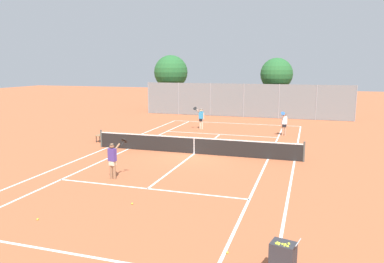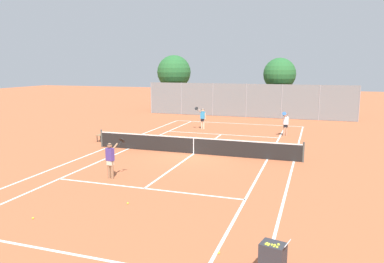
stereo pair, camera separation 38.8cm
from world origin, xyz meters
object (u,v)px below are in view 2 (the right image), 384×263
at_px(tennis_net, 194,145).
at_px(tree_behind_right, 279,75).
at_px(loose_tennis_ball_1, 218,143).
at_px(courtside_bench, 104,134).
at_px(player_far_right, 286,123).
at_px(loose_tennis_ball_0, 219,253).
at_px(loose_tennis_ball_3, 33,218).
at_px(ball_cart, 273,256).
at_px(player_near_side, 110,158).
at_px(player_far_left, 203,117).
at_px(tree_behind_left, 174,73).
at_px(loose_tennis_ball_4, 128,203).
at_px(loose_tennis_ball_2, 128,141).

xyz_separation_m(tennis_net, tree_behind_right, (2.75, 18.63, 3.50)).
distance_m(loose_tennis_ball_1, courtside_bench, 7.62).
xyz_separation_m(player_far_right, loose_tennis_ball_0, (-0.24, -17.96, -0.89)).
relative_size(player_far_right, loose_tennis_ball_1, 26.88).
distance_m(loose_tennis_ball_3, courtside_bench, 13.08).
bearing_deg(ball_cart, tree_behind_right, 95.58).
bearing_deg(player_near_side, loose_tennis_ball_3, -91.28).
distance_m(loose_tennis_ball_0, tree_behind_right, 29.58).
xyz_separation_m(player_far_left, tree_behind_left, (-6.76, 11.33, 3.21)).
xyz_separation_m(loose_tennis_ball_1, loose_tennis_ball_3, (-2.70, -13.42, 0.00)).
distance_m(player_near_side, loose_tennis_ball_1, 9.12).
distance_m(tennis_net, courtside_bench, 7.14).
xyz_separation_m(loose_tennis_ball_0, loose_tennis_ball_4, (-4.02, 2.47, 0.00)).
bearing_deg(player_far_left, player_near_side, -90.05).
bearing_deg(tree_behind_right, tree_behind_left, 175.28).
relative_size(loose_tennis_ball_3, tree_behind_left, 0.01).
relative_size(player_far_left, tree_behind_right, 0.31).
bearing_deg(player_near_side, courtside_bench, 123.48).
distance_m(loose_tennis_ball_2, loose_tennis_ball_4, 11.37).
bearing_deg(loose_tennis_ball_2, loose_tennis_ball_1, 11.96).
bearing_deg(loose_tennis_ball_2, loose_tennis_ball_4, -61.97).
xyz_separation_m(player_far_left, loose_tennis_ball_2, (-3.17, -6.39, -0.89)).
bearing_deg(tennis_net, loose_tennis_ball_1, 78.97).
bearing_deg(tree_behind_left, loose_tennis_ball_1, -60.50).
bearing_deg(loose_tennis_ball_2, tree_behind_left, 101.45).
xyz_separation_m(player_far_left, courtside_bench, (-4.93, -6.44, -0.52)).
bearing_deg(player_far_left, loose_tennis_ball_2, -116.38).
relative_size(tennis_net, loose_tennis_ball_1, 181.82).
xyz_separation_m(player_far_right, courtside_bench, (-11.36, -5.50, -0.52)).
bearing_deg(courtside_bench, loose_tennis_ball_1, 9.58).
bearing_deg(loose_tennis_ball_2, player_far_left, 63.62).
bearing_deg(loose_tennis_ball_1, loose_tennis_ball_0, -75.25).
bearing_deg(player_far_right, loose_tennis_ball_4, -105.37).
distance_m(tennis_net, player_near_side, 5.98).
bearing_deg(player_far_left, tree_behind_left, 120.82).
xyz_separation_m(tennis_net, player_near_side, (-1.99, -5.63, 0.42)).
distance_m(player_far_left, loose_tennis_ball_0, 19.91).
distance_m(player_near_side, loose_tennis_ball_3, 4.81).
height_order(loose_tennis_ball_1, tree_behind_left, tree_behind_left).
bearing_deg(loose_tennis_ball_4, player_far_left, 97.54).
bearing_deg(player_far_left, loose_tennis_ball_4, -82.46).
relative_size(loose_tennis_ball_2, tree_behind_left, 0.01).
bearing_deg(loose_tennis_ball_1, player_near_side, -106.58).
distance_m(tennis_net, loose_tennis_ball_2, 5.49).
relative_size(loose_tennis_ball_0, loose_tennis_ball_1, 1.00).
distance_m(loose_tennis_ball_3, tree_behind_left, 30.93).
relative_size(player_far_left, tree_behind_left, 0.29).
relative_size(tennis_net, loose_tennis_ball_4, 181.82).
relative_size(ball_cart, loose_tennis_ball_2, 14.58).
bearing_deg(loose_tennis_ball_1, loose_tennis_ball_3, -101.35).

